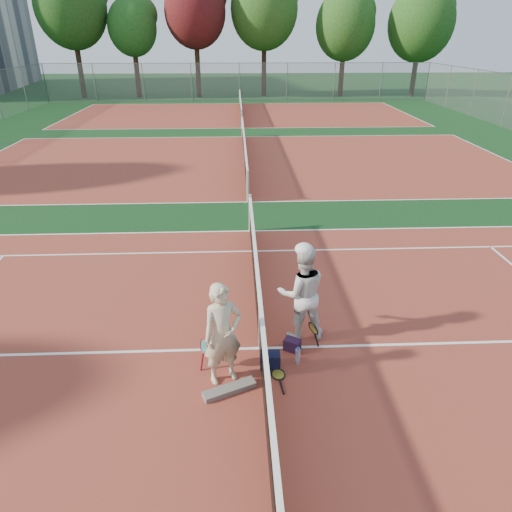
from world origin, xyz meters
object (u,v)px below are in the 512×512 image
(player_a, at_px, (223,334))
(water_bottle, at_px, (298,356))
(racket_red, at_px, (204,354))
(player_b, at_px, (302,293))
(sports_bag_navy, at_px, (270,360))
(racket_black_held, at_px, (313,336))
(sports_bag_purple, at_px, (292,345))
(net_main, at_px, (260,325))
(racket_spare, at_px, (278,374))

(player_a, distance_m, water_bottle, 1.49)
(racket_red, height_order, water_bottle, racket_red)
(player_b, relative_size, sports_bag_navy, 5.40)
(racket_black_held, xyz_separation_m, sports_bag_purple, (-0.37, -0.01, -0.18))
(player_a, relative_size, player_b, 0.96)
(net_main, xyz_separation_m, racket_spare, (0.27, -0.73, -0.49))
(water_bottle, bearing_deg, sports_bag_purple, 97.74)
(racket_red, height_order, racket_spare, racket_red)
(racket_black_held, xyz_separation_m, water_bottle, (-0.31, -0.39, -0.14))
(net_main, distance_m, racket_black_held, 0.97)
(net_main, relative_size, racket_spare, 18.30)
(racket_spare, xyz_separation_m, sports_bag_purple, (0.31, 0.66, 0.10))
(racket_black_held, height_order, sports_bag_navy, racket_black_held)
(player_a, relative_size, racket_red, 2.97)
(sports_bag_navy, height_order, sports_bag_purple, sports_bag_navy)
(racket_black_held, bearing_deg, net_main, -35.44)
(racket_black_held, bearing_deg, racket_red, -18.65)
(sports_bag_purple, bearing_deg, player_b, 66.12)
(racket_red, xyz_separation_m, racket_black_held, (1.90, 0.44, -0.01))
(player_a, relative_size, sports_bag_purple, 6.34)
(racket_red, relative_size, racket_spare, 0.99)
(player_b, height_order, racket_black_held, player_b)
(sports_bag_navy, bearing_deg, racket_red, -179.78)
(player_a, bearing_deg, racket_spare, -21.80)
(racket_red, relative_size, racket_black_held, 1.03)
(racket_spare, distance_m, water_bottle, 0.48)
(racket_red, relative_size, sports_bag_purple, 2.14)
(racket_black_held, distance_m, water_bottle, 0.52)
(player_b, distance_m, racket_red, 2.04)
(net_main, distance_m, sports_bag_purple, 0.70)
(net_main, distance_m, sports_bag_navy, 0.64)
(player_a, height_order, sports_bag_purple, player_a)
(player_a, distance_m, racket_black_held, 1.82)
(racket_red, distance_m, racket_black_held, 1.95)
(water_bottle, bearing_deg, racket_black_held, 50.85)
(net_main, bearing_deg, racket_spare, -69.90)
(racket_red, bearing_deg, sports_bag_purple, -18.66)
(racket_black_held, distance_m, sports_bag_navy, 0.92)
(net_main, relative_size, sports_bag_navy, 32.28)
(sports_bag_navy, bearing_deg, player_a, -160.99)
(racket_spare, xyz_separation_m, sports_bag_navy, (-0.12, 0.23, 0.12))
(player_a, bearing_deg, sports_bag_purple, 6.09)
(net_main, height_order, racket_spare, net_main)
(player_a, xyz_separation_m, water_bottle, (1.26, 0.32, -0.73))
(sports_bag_navy, bearing_deg, racket_spare, -62.68)
(net_main, xyz_separation_m, sports_bag_purple, (0.57, -0.07, -0.40))
(sports_bag_navy, distance_m, water_bottle, 0.48)
(racket_spare, bearing_deg, racket_black_held, -51.22)
(player_b, bearing_deg, sports_bag_navy, 49.51)
(player_b, xyz_separation_m, racket_black_held, (0.17, -0.44, -0.63))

